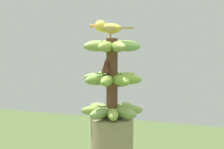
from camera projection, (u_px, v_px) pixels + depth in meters
banana_bunch at (112, 78)px, 1.49m from camera, size 0.26×0.26×0.33m
perched_bird at (107, 27)px, 1.46m from camera, size 0.18×0.05×0.07m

